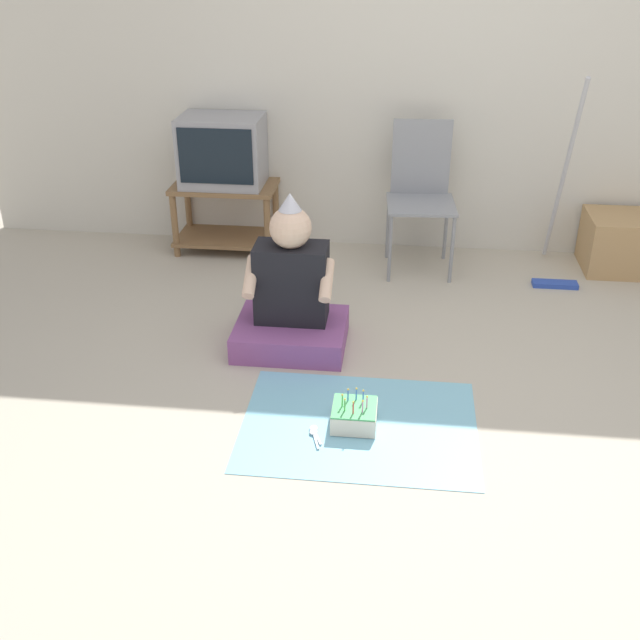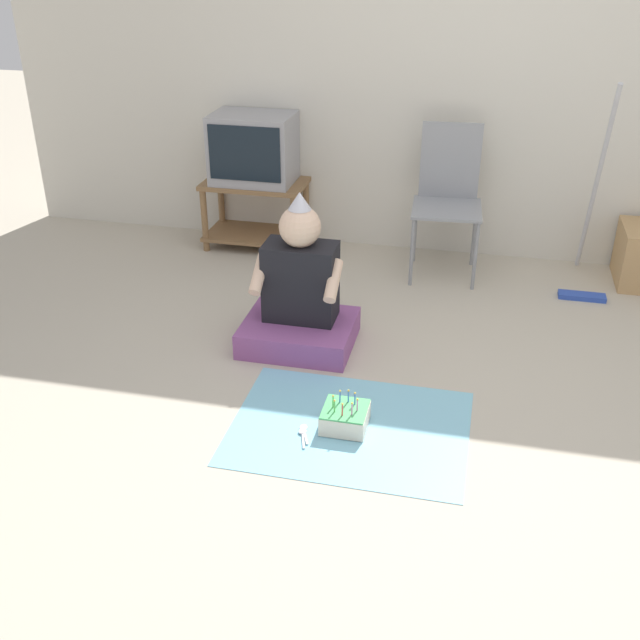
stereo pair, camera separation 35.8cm
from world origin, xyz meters
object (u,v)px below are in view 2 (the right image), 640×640
at_px(birthday_cake, 345,417).
at_px(person_seated, 300,298).
at_px(folding_chair, 448,191).
at_px(dust_mop, 590,231).
at_px(tv, 253,148).

bearing_deg(birthday_cake, person_seated, 118.65).
height_order(folding_chair, dust_mop, dust_mop).
relative_size(person_seated, birthday_cake, 4.17).
height_order(tv, dust_mop, dust_mop).
bearing_deg(birthday_cake, dust_mop, 56.83).
bearing_deg(tv, folding_chair, -5.13).
height_order(tv, birthday_cake, tv).
bearing_deg(folding_chair, person_seated, -119.94).
distance_m(folding_chair, birthday_cake, 1.97).
bearing_deg(tv, dust_mop, -6.32).
bearing_deg(folding_chair, birthday_cake, -98.40).
relative_size(tv, birthday_cake, 2.69).
height_order(tv, folding_chair, folding_chair).
height_order(dust_mop, person_seated, dust_mop).
xyz_separation_m(tv, birthday_cake, (1.04, -2.01, -0.64)).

